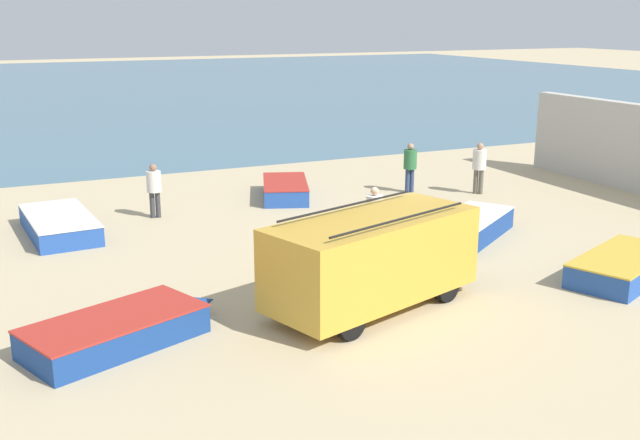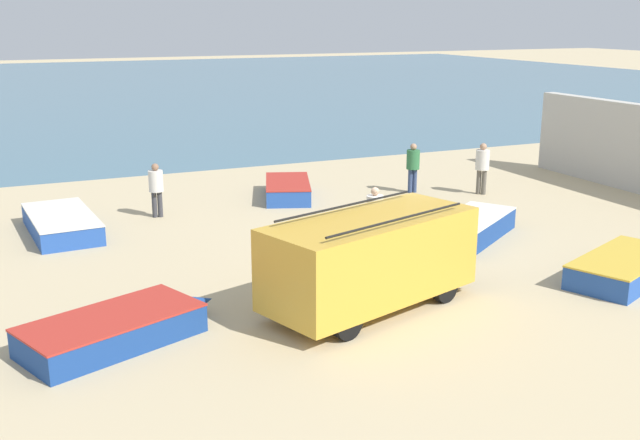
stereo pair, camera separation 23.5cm
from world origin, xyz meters
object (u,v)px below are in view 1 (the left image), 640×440
object	(u,v)px
fishing_rowboat_2	(625,265)
fishing_rowboat_4	(285,189)
parked_van	(373,258)
fisherman_3	(154,186)
fishing_rowboat_1	(59,223)
fisherman_0	(374,212)
fisherman_2	(410,163)
fishing_rowboat_3	(120,329)
fisherman_1	(479,163)
fishing_rowboat_0	(468,229)

from	to	relation	value
fishing_rowboat_2	fishing_rowboat_4	distance (m)	11.83
parked_van	fisherman_3	distance (m)	9.69
fishing_rowboat_1	fisherman_0	world-z (taller)	fisherman_0
fisherman_0	fisherman_2	world-z (taller)	fisherman_2
fisherman_2	fishing_rowboat_3	bearing A→B (deg)	-52.39
fishing_rowboat_4	fisherman_3	world-z (taller)	fisherman_3
parked_van	fishing_rowboat_3	size ratio (longest dim) A/B	1.26
fisherman_1	fisherman_3	xyz separation A→B (m)	(-11.05, 1.48, -0.07)
fishing_rowboat_1	fisherman_2	size ratio (longest dim) A/B	2.63
fishing_rowboat_3	fisherman_0	distance (m)	7.99
fishing_rowboat_3	fisherman_2	size ratio (longest dim) A/B	2.37
fishing_rowboat_4	fisherman_2	bearing A→B (deg)	-85.45
fisherman_2	fisherman_3	distance (m)	8.97
fishing_rowboat_0	fishing_rowboat_1	bearing A→B (deg)	-61.57
parked_van	fishing_rowboat_4	size ratio (longest dim) A/B	1.36
fishing_rowboat_4	fisherman_1	size ratio (longest dim) A/B	2.12
fisherman_2	fisherman_3	bearing A→B (deg)	-90.95
fisherman_1	fisherman_3	distance (m)	11.15
parked_van	fishing_rowboat_0	bearing A→B (deg)	16.78
fishing_rowboat_1	fishing_rowboat_4	world-z (taller)	fishing_rowboat_1
fishing_rowboat_0	fisherman_3	distance (m)	9.55
parked_van	fishing_rowboat_0	distance (m)	5.94
parked_van	fisherman_0	distance (m)	4.15
fishing_rowboat_1	fishing_rowboat_3	size ratio (longest dim) A/B	1.11
fishing_rowboat_3	fisherman_2	world-z (taller)	fisherman_2
fishing_rowboat_3	fisherman_0	xyz separation A→B (m)	(7.25, 3.26, 0.73)
fishing_rowboat_3	fisherman_0	size ratio (longest dim) A/B	2.43
fishing_rowboat_4	fisherman_2	world-z (taller)	fisherman_2
parked_van	fishing_rowboat_2	xyz separation A→B (m)	(6.43, -0.79, -0.83)
fishing_rowboat_2	fisherman_0	distance (m)	6.30
parked_van	fisherman_0	world-z (taller)	parked_van
fisherman_0	fishing_rowboat_4	bearing A→B (deg)	132.19
fishing_rowboat_3	parked_van	bearing A→B (deg)	-25.73
fishing_rowboat_3	fisherman_2	distance (m)	14.53
fisherman_0	fishing_rowboat_2	bearing A→B (deg)	-1.90
parked_van	fishing_rowboat_1	distance (m)	10.37
parked_van	fishing_rowboat_3	world-z (taller)	parked_van
fishing_rowboat_2	fishing_rowboat_3	xyz separation A→B (m)	(-11.68, 1.17, -0.00)
fishing_rowboat_0	fishing_rowboat_2	xyz separation A→B (m)	(1.59, -4.15, -0.02)
fishing_rowboat_0	fisherman_2	size ratio (longest dim) A/B	2.36
fishing_rowboat_4	fisherman_2	distance (m)	4.50
parked_van	fishing_rowboat_2	world-z (taller)	parked_van
parked_van	fishing_rowboat_3	xyz separation A→B (m)	(-5.25, 0.37, -0.83)
fishing_rowboat_2	fishing_rowboat_3	bearing A→B (deg)	151.17
fishing_rowboat_3	fishing_rowboat_0	bearing A→B (deg)	-5.17
fishing_rowboat_1	fishing_rowboat_3	xyz separation A→B (m)	(0.25, -8.38, -0.00)
parked_van	fishing_rowboat_2	distance (m)	6.53
fisherman_2	parked_van	bearing A→B (deg)	-34.33
fisherman_0	fisherman_2	bearing A→B (deg)	94.11
fisherman_2	fisherman_3	world-z (taller)	fisherman_2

